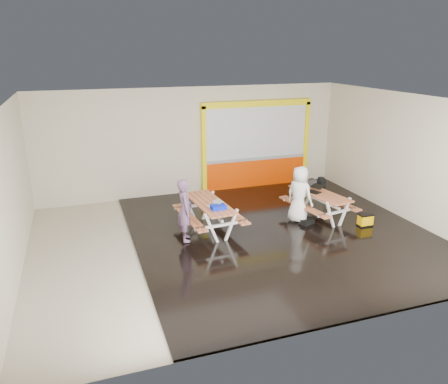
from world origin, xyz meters
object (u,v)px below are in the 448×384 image
object	(u,v)px
person_left	(185,210)
laptop_left	(214,205)
toolbox	(309,183)
picnic_table_right	(319,199)
laptop_right	(315,190)
picnic_table_left	(209,209)
blue_pouch	(218,207)
backpack	(321,186)
dark_case	(307,221)
fluke_bag	(365,220)
person_right	(299,194)

from	to	relation	value
person_left	laptop_left	xyz separation A→B (m)	(0.79, 0.10, 0.01)
person_left	toolbox	size ratio (longest dim) A/B	3.85
picnic_table_right	laptop_right	size ratio (longest dim) A/B	4.22
picnic_table_left	laptop_left	world-z (taller)	laptop_left
blue_pouch	toolbox	xyz separation A→B (m)	(3.13, 1.05, 0.01)
laptop_right	laptop_left	bearing A→B (deg)	-174.11
picnic_table_right	blue_pouch	distance (m)	3.16
toolbox	blue_pouch	bearing A→B (deg)	-161.39
backpack	laptop_right	bearing A→B (deg)	-131.28
picnic_table_left	laptop_right	bearing A→B (deg)	-0.54
picnic_table_right	toolbox	size ratio (longest dim) A/B	5.28
laptop_left	toolbox	xyz separation A→B (m)	(3.16, 0.84, 0.01)
laptop_right	backpack	size ratio (longest dim) A/B	1.02
toolbox	dark_case	bearing A→B (deg)	-119.72
backpack	dark_case	size ratio (longest dim) A/B	1.38
dark_case	fluke_bag	world-z (taller)	fluke_bag
person_left	dark_case	world-z (taller)	person_left
picnic_table_right	person_left	distance (m)	3.97
laptop_right	toolbox	bearing A→B (deg)	80.40
blue_pouch	laptop_right	bearing A→B (deg)	9.85
picnic_table_right	fluke_bag	distance (m)	1.36
person_right	backpack	xyz separation A→B (m)	(1.16, 0.83, -0.11)
fluke_bag	laptop_right	bearing A→B (deg)	132.29
person_left	toolbox	bearing A→B (deg)	-68.93
person_right	laptop_right	xyz separation A→B (m)	(0.58, 0.17, 0.02)
laptop_right	blue_pouch	bearing A→B (deg)	-170.15
person_right	fluke_bag	world-z (taller)	person_right
picnic_table_right	person_left	xyz separation A→B (m)	(-3.95, -0.30, 0.26)
laptop_left	backpack	bearing A→B (deg)	14.92
picnic_table_left	blue_pouch	distance (m)	0.61
picnic_table_right	backpack	bearing A→B (deg)	57.72
person_left	laptop_right	bearing A→B (deg)	-76.19
laptop_left	blue_pouch	world-z (taller)	laptop_left
blue_pouch	fluke_bag	bearing A→B (deg)	-7.67
toolbox	person_left	bearing A→B (deg)	-166.56
person_right	dark_case	world-z (taller)	person_right
person_left	laptop_right	size ratio (longest dim) A/B	3.07
person_left	laptop_left	distance (m)	0.80
picnic_table_left	dark_case	xyz separation A→B (m)	(2.65, -0.46, -0.51)
laptop_left	fluke_bag	size ratio (longest dim) A/B	0.99
person_right	laptop_left	bearing A→B (deg)	64.85
person_right	blue_pouch	distance (m)	2.49
picnic_table_right	fluke_bag	bearing A→B (deg)	-46.83
laptop_right	backpack	distance (m)	0.88
fluke_bag	picnic_table_left	bearing A→B (deg)	164.93
person_right	blue_pouch	bearing A→B (deg)	69.75
laptop_left	toolbox	world-z (taller)	toolbox
laptop_left	toolbox	distance (m)	3.28
backpack	dark_case	world-z (taller)	backpack
person_right	laptop_left	xyz separation A→B (m)	(-2.49, -0.15, 0.04)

